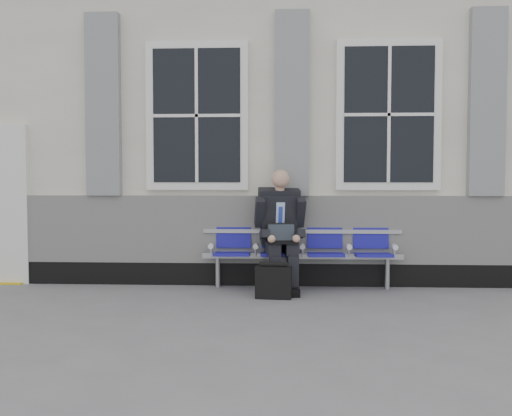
{
  "coord_description": "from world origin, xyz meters",
  "views": [
    {
      "loc": [
        -1.0,
        -6.07,
        1.43
      ],
      "look_at": [
        -1.34,
        0.9,
        1.06
      ],
      "focal_mm": 40.0,
      "sensor_mm": 36.0,
      "label": 1
    }
  ],
  "objects": [
    {
      "name": "briefcase",
      "position": [
        -1.12,
        0.65,
        0.2
      ],
      "size": [
        0.44,
        0.22,
        0.44
      ],
      "color": "black",
      "rests_on": "ground"
    },
    {
      "name": "bench",
      "position": [
        -0.76,
        1.32,
        0.55
      ],
      "size": [
        2.6,
        0.47,
        0.91
      ],
      "color": "#9EA0A3",
      "rests_on": "ground"
    },
    {
      "name": "ground",
      "position": [
        0.0,
        0.0,
        0.0
      ],
      "size": [
        70.0,
        70.0,
        0.0
      ],
      "primitive_type": "plane",
      "color": "slate",
      "rests_on": "ground"
    },
    {
      "name": "businessman",
      "position": [
        -1.05,
        1.18,
        0.82
      ],
      "size": [
        0.67,
        0.9,
        1.54
      ],
      "color": "black",
      "rests_on": "ground"
    },
    {
      "name": "station_building",
      "position": [
        -0.02,
        3.47,
        2.22
      ],
      "size": [
        14.4,
        4.4,
        4.49
      ],
      "color": "silver",
      "rests_on": "ground"
    }
  ]
}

